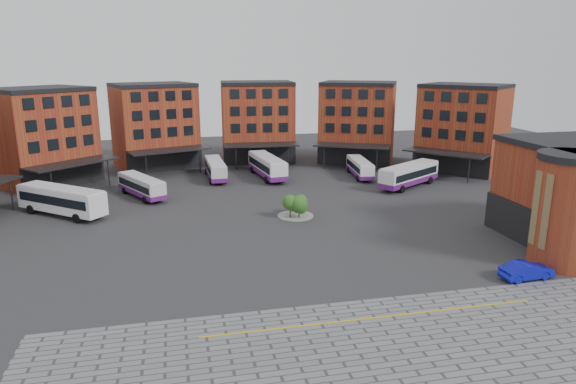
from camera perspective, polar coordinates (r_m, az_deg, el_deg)
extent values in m
plane|color=#28282B|center=(51.53, 1.73, -6.76)|extent=(160.00, 160.00, 0.00)
cube|color=slate|center=(33.85, 14.98, -19.71)|extent=(50.00, 22.00, 0.02)
cube|color=gold|center=(40.01, 9.64, -13.60)|extent=(26.00, 0.15, 0.02)
cylinder|color=black|center=(73.66, -28.36, -0.31)|extent=(0.20, 0.20, 4.00)
cube|color=brown|center=(86.49, -25.54, 5.41)|extent=(16.35, 16.13, 14.00)
cube|color=black|center=(83.18, -23.52, 1.79)|extent=(10.00, 9.07, 4.00)
cube|color=black|center=(85.79, -26.08, 10.22)|extent=(16.55, 16.35, 0.60)
cube|color=black|center=(81.85, -23.96, 6.69)|extent=(8.60, 7.77, 8.00)
cube|color=black|center=(80.81, -22.79, 2.97)|extent=(12.61, 11.97, 0.25)
cylinder|color=black|center=(77.45, -24.77, 0.78)|extent=(0.20, 0.20, 4.00)
cylinder|color=black|center=(82.15, -19.31, 2.05)|extent=(0.20, 0.20, 4.00)
cube|color=brown|center=(93.72, -14.57, 6.99)|extent=(15.55, 13.69, 14.00)
cube|color=black|center=(89.93, -13.44, 3.52)|extent=(12.45, 4.71, 4.00)
cube|color=black|center=(93.08, -14.86, 11.44)|extent=(15.65, 13.97, 0.60)
cube|color=black|center=(88.67, -13.68, 8.06)|extent=(10.87, 3.87, 8.00)
cube|color=black|center=(87.38, -13.03, 4.56)|extent=(13.72, 8.39, 0.25)
cylinder|color=black|center=(84.75, -15.48, 2.71)|extent=(0.20, 0.20, 4.00)
cylinder|color=black|center=(87.60, -9.76, 3.42)|extent=(0.20, 0.20, 4.00)
cube|color=brown|center=(97.26, -3.44, 7.70)|extent=(13.67, 10.88, 14.00)
cube|color=black|center=(93.25, -3.13, 4.29)|extent=(13.00, 1.41, 4.00)
cube|color=black|center=(96.64, -3.51, 12.00)|extent=(13.69, 11.18, 0.60)
cube|color=black|center=(92.02, -3.18, 8.68)|extent=(11.42, 0.95, 8.00)
cube|color=black|center=(90.60, -3.00, 5.27)|extent=(13.28, 5.30, 0.25)
cylinder|color=black|center=(88.87, -5.80, 3.72)|extent=(0.20, 0.20, 4.00)
cylinder|color=black|center=(89.73, 0.02, 3.90)|extent=(0.20, 0.20, 4.00)
cube|color=brown|center=(96.97, 7.73, 7.57)|extent=(16.12, 14.81, 14.00)
cube|color=black|center=(92.97, 7.26, 4.16)|extent=(11.81, 6.35, 4.00)
cube|color=black|center=(96.34, 7.88, 11.88)|extent=(16.26, 15.08, 0.60)
cube|color=black|center=(91.74, 7.39, 8.57)|extent=(10.26, 5.33, 8.00)
cube|color=black|center=(90.33, 7.10, 5.15)|extent=(13.58, 9.82, 0.25)
cylinder|color=black|center=(89.62, 4.02, 3.85)|extent=(0.20, 0.20, 4.00)
cylinder|color=black|center=(88.45, 9.83, 3.52)|extent=(0.20, 0.20, 4.00)
cube|color=brown|center=(92.84, 18.83, 6.61)|extent=(16.02, 16.39, 14.00)
cube|color=black|center=(89.11, 17.54, 3.13)|extent=(8.74, 10.28, 4.00)
cube|color=black|center=(92.19, 19.21, 11.10)|extent=(16.25, 16.58, 0.60)
cube|color=black|center=(87.84, 17.85, 7.72)|extent=(7.47, 8.86, 8.00)
cube|color=black|center=(86.57, 17.09, 4.19)|extent=(11.73, 12.79, 0.25)
cylinder|color=black|center=(86.97, 13.77, 3.12)|extent=(0.20, 0.20, 4.00)
cylinder|color=black|center=(83.82, 19.45, 2.27)|extent=(0.20, 0.20, 4.00)
cube|color=black|center=(58.89, 24.45, -3.29)|extent=(0.40, 12.00, 4.00)
cylinder|color=brown|center=(53.71, 28.64, -2.09)|extent=(6.00, 6.00, 10.00)
cylinder|color=black|center=(52.59, 29.35, 3.45)|extent=(6.40, 6.40, 0.60)
cube|color=red|center=(51.75, 26.27, -1.81)|extent=(0.12, 2.20, 7.00)
cylinder|color=gray|center=(62.96, 0.83, -2.66)|extent=(4.40, 4.40, 0.12)
cylinder|color=#332114|center=(62.03, 0.24, -2.30)|extent=(0.14, 0.14, 1.41)
sphere|color=#27501A|center=(61.68, 0.24, -1.17)|extent=(1.91, 1.91, 1.91)
sphere|color=#27501A|center=(61.69, 0.45, -1.58)|extent=(1.33, 1.33, 1.33)
cylinder|color=#332114|center=(63.53, 1.41, -1.97)|extent=(0.14, 0.14, 1.24)
sphere|color=#27501A|center=(63.22, 1.42, -1.00)|extent=(1.63, 1.63, 1.63)
sphere|color=#27501A|center=(63.23, 1.63, -1.35)|extent=(1.14, 1.14, 1.14)
cylinder|color=#332114|center=(61.90, 1.23, -2.40)|extent=(0.14, 0.14, 1.28)
sphere|color=#27501A|center=(61.57, 1.23, -1.38)|extent=(2.18, 2.18, 2.18)
sphere|color=#27501A|center=(61.59, 1.44, -1.75)|extent=(1.52, 1.52, 1.52)
cube|color=white|center=(68.62, -23.87, -0.77)|extent=(11.50, 10.20, 2.80)
cube|color=black|center=(68.57, -23.89, -0.61)|extent=(10.76, 9.60, 1.08)
cube|color=silver|center=(68.27, -23.99, 0.41)|extent=(11.04, 9.79, 0.14)
cube|color=black|center=(73.37, -26.96, 0.04)|extent=(1.64, 1.95, 1.26)
cylinder|color=black|center=(71.28, -26.68, -1.76)|extent=(1.10, 0.99, 1.14)
cylinder|color=black|center=(72.90, -24.90, -1.21)|extent=(1.10, 0.99, 1.14)
cylinder|color=black|center=(65.12, -22.45, -2.74)|extent=(1.10, 0.99, 1.14)
cylinder|color=black|center=(66.90, -20.61, -2.12)|extent=(1.10, 0.99, 1.14)
cube|color=silver|center=(73.98, -15.98, 0.71)|extent=(6.94, 10.22, 2.30)
cube|color=black|center=(73.94, -15.99, 0.83)|extent=(6.61, 9.52, 0.89)
cube|color=silver|center=(73.71, -16.04, 1.61)|extent=(6.67, 9.81, 0.11)
cube|color=black|center=(78.47, -17.55, 1.53)|extent=(1.82, 1.05, 1.03)
cube|color=#5F1971|center=(74.18, -15.93, 0.09)|extent=(7.00, 10.27, 0.66)
cylinder|color=black|center=(76.77, -17.75, 0.15)|extent=(0.69, 0.96, 0.94)
cylinder|color=black|center=(77.66, -16.17, 0.44)|extent=(0.69, 0.96, 0.94)
cylinder|color=black|center=(70.89, -15.64, -0.87)|extent=(0.69, 0.96, 0.94)
cylinder|color=black|center=(71.86, -13.95, -0.55)|extent=(0.69, 0.96, 0.94)
cube|color=silver|center=(82.77, -8.07, 2.62)|extent=(2.79, 10.69, 2.36)
cube|color=black|center=(82.74, -8.07, 2.74)|extent=(2.82, 9.85, 0.92)
cube|color=silver|center=(82.52, -8.10, 3.46)|extent=(2.68, 10.27, 0.12)
cube|color=black|center=(87.80, -8.47, 3.45)|extent=(2.05, 0.19, 1.06)
cube|color=#5F1971|center=(82.95, -8.05, 2.05)|extent=(2.83, 10.74, 0.68)
cylinder|color=black|center=(86.22, -9.10, 2.23)|extent=(0.32, 0.97, 0.96)
cylinder|color=black|center=(86.46, -7.51, 2.33)|extent=(0.32, 0.97, 0.96)
cylinder|color=black|center=(79.62, -8.61, 1.21)|extent=(0.32, 0.97, 0.96)
cylinder|color=black|center=(79.89, -6.89, 1.32)|extent=(0.32, 0.97, 0.96)
cube|color=white|center=(82.92, -2.33, 2.97)|extent=(4.38, 12.55, 2.74)
cube|color=black|center=(82.88, -2.33, 3.10)|extent=(4.31, 11.59, 1.06)
cube|color=silver|center=(82.64, -2.34, 3.94)|extent=(4.20, 12.05, 0.13)
cube|color=black|center=(88.54, -3.53, 3.88)|extent=(2.37, 0.43, 1.23)
cube|color=#5F1971|center=(83.12, -2.33, 2.31)|extent=(4.42, 12.60, 0.78)
cylinder|color=black|center=(86.51, -4.00, 2.48)|extent=(0.48, 1.15, 1.12)
cylinder|color=black|center=(87.29, -2.24, 2.62)|extent=(0.48, 1.15, 1.12)
cylinder|color=black|center=(79.15, -2.42, 1.35)|extent=(0.48, 1.15, 1.12)
cylinder|color=black|center=(80.02, -0.51, 1.51)|extent=(0.48, 1.15, 1.12)
cube|color=white|center=(84.35, 7.99, 2.78)|extent=(3.33, 10.14, 2.22)
cube|color=black|center=(84.32, 8.00, 2.89)|extent=(3.30, 9.36, 0.86)
cube|color=silver|center=(84.12, 8.02, 3.55)|extent=(3.20, 9.74, 0.11)
cube|color=black|center=(88.95, 7.24, 3.56)|extent=(1.92, 0.33, 1.00)
cube|color=#5F1971|center=(84.52, 7.97, 2.26)|extent=(3.37, 10.19, 0.63)
cylinder|color=black|center=(87.35, 6.74, 2.46)|extent=(0.37, 0.93, 0.91)
cylinder|color=black|center=(87.88, 8.18, 2.49)|extent=(0.37, 0.93, 0.91)
cylinder|color=black|center=(81.31, 7.73, 1.51)|extent=(0.37, 0.93, 0.91)
cylinder|color=black|center=(81.88, 9.27, 1.54)|extent=(0.37, 0.93, 0.91)
cube|color=white|center=(78.96, 13.31, 1.96)|extent=(11.66, 8.77, 2.69)
cube|color=black|center=(78.92, 13.32, 2.09)|extent=(10.88, 8.31, 1.04)
cube|color=silver|center=(78.67, 13.37, 2.95)|extent=(11.19, 8.42, 0.13)
cube|color=black|center=(83.91, 15.49, 2.73)|extent=(1.35, 2.03, 1.21)
cube|color=#5F1971|center=(79.17, 13.27, 1.28)|extent=(11.72, 8.83, 0.77)
cylinder|color=black|center=(83.18, 13.88, 1.57)|extent=(1.10, 0.86, 1.10)
cylinder|color=black|center=(81.84, 15.51, 1.25)|extent=(1.10, 0.86, 1.10)
cylinder|color=black|center=(76.84, 10.85, 0.67)|extent=(1.10, 0.86, 1.10)
cylinder|color=black|center=(75.39, 12.56, 0.31)|extent=(1.10, 0.86, 1.10)
imported|color=#0D12B0|center=(50.06, 25.00, -7.90)|extent=(4.91, 2.01, 1.58)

